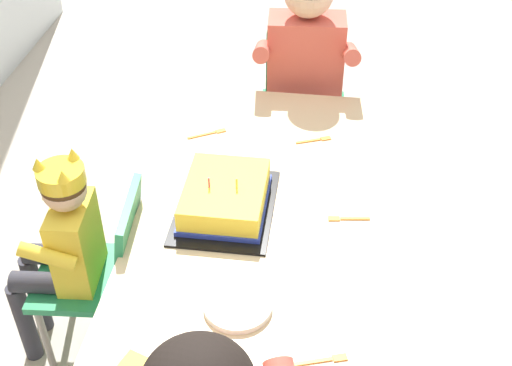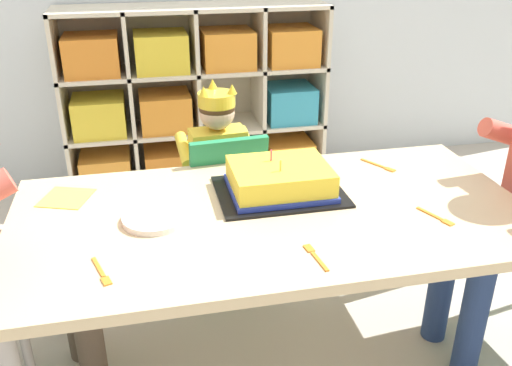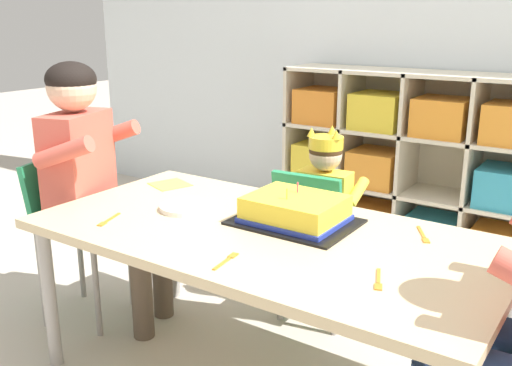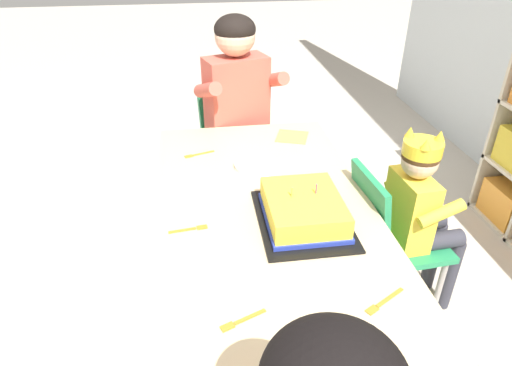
{
  "view_description": "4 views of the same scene",
  "coord_description": "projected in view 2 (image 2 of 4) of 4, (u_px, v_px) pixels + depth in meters",
  "views": [
    {
      "loc": [
        -1.52,
        -0.19,
        1.95
      ],
      "look_at": [
        -0.0,
        0.01,
        0.72
      ],
      "focal_mm": 47.6,
      "sensor_mm": 36.0,
      "label": 1
    },
    {
      "loc": [
        -0.36,
        -1.39,
        1.35
      ],
      "look_at": [
        -0.05,
        0.0,
        0.67
      ],
      "focal_mm": 38.88,
      "sensor_mm": 36.0,
      "label": 2
    },
    {
      "loc": [
        0.96,
        -1.45,
        1.24
      ],
      "look_at": [
        0.01,
        -0.05,
        0.75
      ],
      "focal_mm": 40.39,
      "sensor_mm": 36.0,
      "label": 3
    },
    {
      "loc": [
        1.23,
        -0.21,
        1.45
      ],
      "look_at": [
        0.1,
        -0.05,
        0.76
      ],
      "focal_mm": 31.33,
      "sensor_mm": 36.0,
      "label": 4
    }
  ],
  "objects": [
    {
      "name": "ground",
      "position": [
        271.0,
        360.0,
        1.88
      ],
      "size": [
        16.0,
        16.0,
        0.0
      ],
      "primitive_type": "plane",
      "color": "#BCB2A3"
    },
    {
      "name": "storage_cubby_shelf",
      "position": [
        195.0,
        105.0,
        2.98
      ],
      "size": [
        1.38,
        0.33,
        0.96
      ],
      "color": "beige",
      "rests_on": "ground"
    },
    {
      "name": "activity_table",
      "position": [
        273.0,
        226.0,
        1.65
      ],
      "size": [
        1.52,
        0.77,
        0.57
      ],
      "color": "#D1B789",
      "rests_on": "ground"
    },
    {
      "name": "classroom_chair_blue",
      "position": [
        224.0,
        199.0,
        2.14
      ],
      "size": [
        0.33,
        0.37,
        0.66
      ],
      "rotation": [
        0.0,
        0.0,
        3.22
      ],
      "color": "#238451",
      "rests_on": "ground"
    },
    {
      "name": "child_with_crown",
      "position": [
        216.0,
        157.0,
        2.18
      ],
      "size": [
        0.31,
        0.31,
        0.81
      ],
      "rotation": [
        0.0,
        0.0,
        3.22
      ],
      "color": "yellow",
      "rests_on": "ground"
    },
    {
      "name": "birthday_cake_on_tray",
      "position": [
        280.0,
        181.0,
        1.72
      ],
      "size": [
        0.39,
        0.3,
        0.13
      ],
      "color": "black",
      "rests_on": "activity_table"
    },
    {
      "name": "paper_plate_stack",
      "position": [
        155.0,
        218.0,
        1.57
      ],
      "size": [
        0.18,
        0.18,
        0.02
      ],
      "primitive_type": "cylinder",
      "color": "white",
      "rests_on": "activity_table"
    },
    {
      "name": "paper_napkin_square",
      "position": [
        66.0,
        198.0,
        1.71
      ],
      "size": [
        0.18,
        0.18,
        0.0
      ],
      "primitive_type": "cube",
      "rotation": [
        0.0,
        0.0,
        -0.35
      ],
      "color": "#F4DB4C",
      "rests_on": "activity_table"
    },
    {
      "name": "fork_beside_plate_stack",
      "position": [
        380.0,
        166.0,
        1.93
      ],
      "size": [
        0.08,
        0.13,
        0.0
      ],
      "rotation": [
        0.0,
        0.0,
        2.09
      ],
      "color": "orange",
      "rests_on": "activity_table"
    },
    {
      "name": "fork_by_napkin",
      "position": [
        315.0,
        256.0,
        1.41
      ],
      "size": [
        0.03,
        0.13,
        0.0
      ],
      "rotation": [
        0.0,
        0.0,
        4.84
      ],
      "color": "orange",
      "rests_on": "activity_table"
    },
    {
      "name": "fork_near_cake_tray",
      "position": [
        437.0,
        217.0,
        1.59
      ],
      "size": [
        0.06,
        0.12,
        0.0
      ],
      "rotation": [
        0.0,
        0.0,
        1.96
      ],
      "color": "orange",
      "rests_on": "activity_table"
    },
    {
      "name": "fork_scattered_mid_table",
      "position": [
        102.0,
        273.0,
        1.34
      ],
      "size": [
        0.05,
        0.13,
        0.0
      ],
      "rotation": [
        0.0,
        0.0,
        1.88
      ],
      "color": "orange",
      "rests_on": "activity_table"
    }
  ]
}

